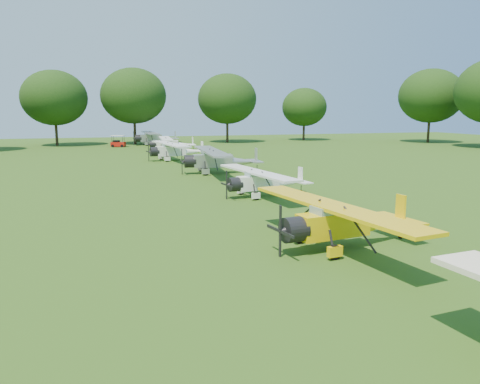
# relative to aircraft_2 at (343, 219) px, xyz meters

# --- Properties ---
(ground) EXTENTS (160.00, 160.00, 0.00)m
(ground) POSITION_rel_aircraft_2_xyz_m (-0.57, 9.34, -1.20)
(ground) COLOR #254A12
(ground) RESTS_ON ground
(tree_belt) EXTENTS (137.36, 130.27, 14.52)m
(tree_belt) POSITION_rel_aircraft_2_xyz_m (3.00, 9.50, 6.83)
(tree_belt) COLOR black
(tree_belt) RESTS_ON ground
(aircraft_2) EXTENTS (6.57, 10.43, 2.05)m
(aircraft_2) POSITION_rel_aircraft_2_xyz_m (0.00, 0.00, 0.00)
(aircraft_2) COLOR yellow
(aircraft_2) RESTS_ON ground
(aircraft_3) EXTENTS (5.97, 9.47, 1.86)m
(aircraft_3) POSITION_rel_aircraft_2_xyz_m (1.04, 12.19, -0.11)
(aircraft_3) COLOR white
(aircraft_3) RESTS_ON ground
(aircraft_4) EXTENTS (7.36, 11.73, 2.31)m
(aircraft_4) POSITION_rel_aircraft_2_xyz_m (1.18, 24.41, 0.15)
(aircraft_4) COLOR #B4B3B8
(aircraft_4) RESTS_ON ground
(aircraft_5) EXTENTS (6.91, 10.97, 2.15)m
(aircraft_5) POSITION_rel_aircraft_2_xyz_m (-0.66, 36.99, 0.06)
(aircraft_5) COLOR white
(aircraft_5) RESTS_ON ground
(aircraft_6) EXTENTS (6.64, 10.59, 2.08)m
(aircraft_6) POSITION_rel_aircraft_2_xyz_m (0.62, 48.85, 0.02)
(aircraft_6) COLOR white
(aircraft_6) RESTS_ON ground
(aircraft_7) EXTENTS (7.41, 11.77, 2.33)m
(aircraft_7) POSITION_rel_aircraft_2_xyz_m (0.14, 62.59, 0.16)
(aircraft_7) COLOR #B4B3B8
(aircraft_7) RESTS_ON ground
(golf_cart) EXTENTS (2.42, 1.89, 1.83)m
(golf_cart) POSITION_rel_aircraft_2_xyz_m (-5.93, 59.92, -0.58)
(golf_cart) COLOR #B7170D
(golf_cart) RESTS_ON ground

